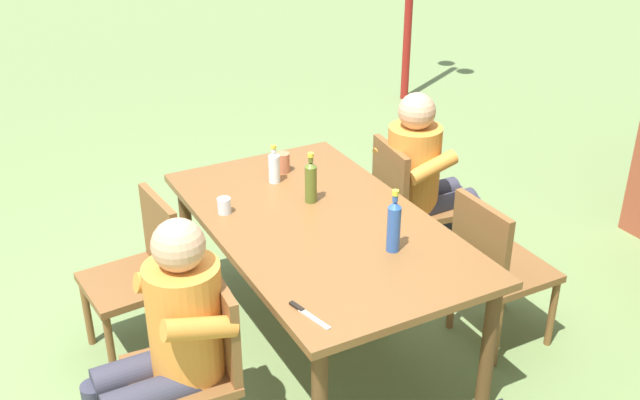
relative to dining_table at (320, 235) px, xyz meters
The scene contains 14 objects.
ground_plane 0.68m from the dining_table, ahead, with size 24.00×24.00×0.00m, color #6B844C.
dining_table is the anchor object (origin of this frame).
chair_near_right 0.95m from the dining_table, 63.21° to the right, with size 0.47×0.47×0.87m.
chair_far_left 0.95m from the dining_table, 117.01° to the left, with size 0.49×0.49×0.87m.
chair_near_left 0.95m from the dining_table, 116.88° to the right, with size 0.48×0.48×0.87m.
chair_far_right 0.94m from the dining_table, 63.50° to the left, with size 0.44×0.44×0.87m.
person_in_white_shirt 1.02m from the dining_table, 66.24° to the right, with size 0.47×0.61×1.18m.
person_in_plaid_shirt 1.02m from the dining_table, 113.76° to the left, with size 0.47×0.61×1.18m.
bottle_blue 0.50m from the dining_table, 22.12° to the left, with size 0.06×0.06×0.31m.
bottle_clear 0.56m from the dining_table, behind, with size 0.06×0.06×0.22m.
bottle_olive 0.30m from the dining_table, 164.21° to the left, with size 0.06×0.06×0.28m.
cup_glass 0.52m from the dining_table, 128.40° to the right, with size 0.07×0.07×0.08m, color silver.
cup_terracotta 0.65m from the dining_table, behind, with size 0.08×0.08×0.11m, color #BC6B47.
table_knife 0.81m from the dining_table, 32.10° to the right, with size 0.24×0.08×0.01m.
Camera 1 is at (2.93, -1.57, 2.57)m, focal length 41.96 mm.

